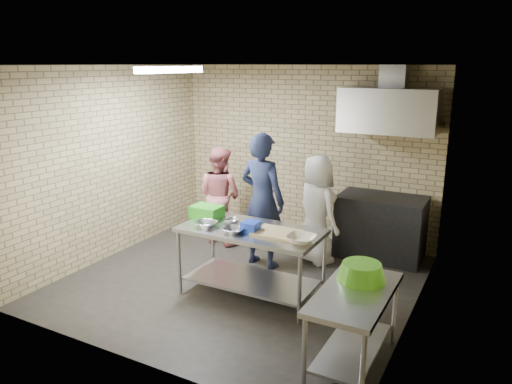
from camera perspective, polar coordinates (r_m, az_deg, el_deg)
floor at (r=6.39m, az=-1.66°, el=-10.31°), size 4.20×4.20×0.00m
ceiling at (r=5.79m, az=-1.87°, el=14.66°), size 4.20×4.20×0.00m
back_wall at (r=7.71m, az=5.68°, el=4.55°), size 4.20×0.06×2.70m
front_wall at (r=4.40m, az=-14.88°, el=-3.80°), size 4.20×0.06×2.70m
left_wall at (r=7.21m, az=-16.42°, el=3.29°), size 0.06×4.00×2.70m
right_wall at (r=5.26m, az=18.51°, el=-1.02°), size 0.06×4.00×2.70m
prep_table at (r=5.88m, az=-0.58°, el=-8.16°), size 1.68×0.84×0.84m
side_counter at (r=4.69m, az=11.30°, el=-15.43°), size 0.60×1.20×0.75m
stove at (r=7.21m, az=14.38°, el=-3.98°), size 1.20×0.70×0.90m
range_hood at (r=6.92m, az=15.37°, el=9.20°), size 1.30×0.60×0.60m
hood_duct at (r=7.04m, az=15.91°, el=12.93°), size 0.35×0.30×0.30m
wall_shelf at (r=7.06m, az=18.01°, el=7.64°), size 0.80×0.20×0.04m
fluorescent_fixture at (r=6.35m, az=-9.95°, el=13.93°), size 0.10×1.25×0.08m
green_crate at (r=6.15m, az=-5.78°, el=-2.30°), size 0.37×0.28×0.15m
blue_tub at (r=5.61m, az=-0.64°, el=-4.10°), size 0.19×0.19×0.12m
cutting_board at (r=5.56m, az=2.49°, el=-4.78°), size 0.51×0.39×0.03m
mixing_bowl_a at (r=5.81m, az=-5.89°, el=-3.79°), size 0.28×0.28×0.06m
mixing_bowl_b at (r=5.90m, az=-2.92°, el=-3.42°), size 0.21×0.21×0.06m
mixing_bowl_c at (r=5.59m, az=-2.58°, el=-4.51°), size 0.25×0.25×0.06m
ceramic_bowl at (r=5.30m, az=5.30°, el=-5.52°), size 0.34×0.34×0.08m
green_basin at (r=4.70m, az=12.26°, el=-9.11°), size 0.46×0.46×0.17m
bottle_red at (r=7.10m, az=16.08°, el=8.71°), size 0.07×0.07×0.18m
bottle_green at (r=7.03m, az=19.28°, el=8.28°), size 0.06×0.06×0.15m
man_navy at (r=6.57m, az=0.74°, el=-1.00°), size 0.73×0.53×1.85m
woman_pink at (r=7.51m, az=-4.26°, el=-0.36°), size 0.81×0.67×1.51m
woman_white at (r=6.78m, az=7.16°, el=-2.06°), size 0.89×0.81×1.52m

